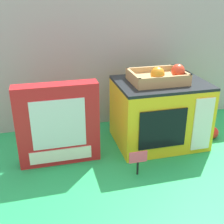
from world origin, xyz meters
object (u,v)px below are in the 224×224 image
object	(u,v)px
cookie_set_box	(58,125)
price_sign	(138,159)
food_groups_crate	(160,77)
toy_microwave	(159,112)
loose_toy_apple	(212,132)

from	to	relation	value
cookie_set_box	price_sign	xyz separation A→B (m)	(0.27, -0.17, -0.10)
food_groups_crate	cookie_set_box	size ratio (longest dim) A/B	0.69
toy_microwave	price_sign	world-z (taller)	toy_microwave
price_sign	toy_microwave	bearing A→B (deg)	52.36
loose_toy_apple	price_sign	bearing A→B (deg)	-156.55
food_groups_crate	cookie_set_box	distance (m)	0.46
price_sign	food_groups_crate	bearing A→B (deg)	53.29
cookie_set_box	loose_toy_apple	xyz separation A→B (m)	(0.71, 0.02, -0.14)
price_sign	loose_toy_apple	size ratio (longest dim) A/B	1.75
food_groups_crate	loose_toy_apple	xyz separation A→B (m)	(0.27, -0.03, -0.28)
toy_microwave	cookie_set_box	distance (m)	0.45
toy_microwave	price_sign	xyz separation A→B (m)	(-0.18, -0.23, -0.08)
toy_microwave	food_groups_crate	distance (m)	0.17
food_groups_crate	price_sign	world-z (taller)	food_groups_crate
food_groups_crate	cookie_set_box	world-z (taller)	food_groups_crate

